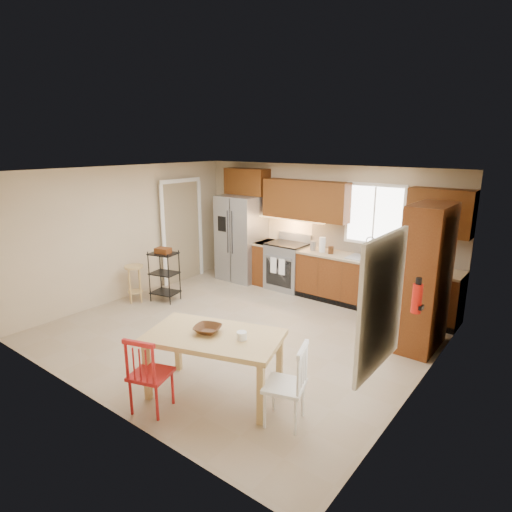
{
  "coord_description": "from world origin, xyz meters",
  "views": [
    {
      "loc": [
        4.02,
        -4.83,
        2.9
      ],
      "look_at": [
        0.02,
        0.4,
        1.15
      ],
      "focal_mm": 30.0,
      "sensor_mm": 36.0,
      "label": 1
    }
  ],
  "objects_px": {
    "soap_bottle": "(384,258)",
    "refrigerator": "(241,238)",
    "chair_white": "(284,384)",
    "table_bowl": "(208,333)",
    "range_stove": "(287,267)",
    "fire_extinguisher": "(417,299)",
    "bar_stool": "(135,284)",
    "table_jar": "(242,337)",
    "chair_red": "(151,373)",
    "dining_table": "(215,365)",
    "utility_cart": "(165,276)",
    "pantry": "(426,278)"
  },
  "relations": [
    {
      "from": "refrigerator",
      "to": "chair_red",
      "type": "xyz_separation_m",
      "value": [
        2.24,
        -4.31,
        -0.46
      ]
    },
    {
      "from": "soap_bottle",
      "to": "utility_cart",
      "type": "xyz_separation_m",
      "value": [
        -3.46,
        -1.91,
        -0.51
      ]
    },
    {
      "from": "refrigerator",
      "to": "chair_red",
      "type": "bearing_deg",
      "value": -62.57
    },
    {
      "from": "chair_white",
      "to": "chair_red",
      "type": "bearing_deg",
      "value": 100.25
    },
    {
      "from": "soap_bottle",
      "to": "refrigerator",
      "type": "bearing_deg",
      "value": 179.55
    },
    {
      "from": "pantry",
      "to": "table_bowl",
      "type": "bearing_deg",
      "value": -120.89
    },
    {
      "from": "pantry",
      "to": "dining_table",
      "type": "relative_size",
      "value": 1.36
    },
    {
      "from": "range_stove",
      "to": "table_jar",
      "type": "xyz_separation_m",
      "value": [
        1.78,
        -3.63,
        0.33
      ]
    },
    {
      "from": "utility_cart",
      "to": "bar_stool",
      "type": "bearing_deg",
      "value": -148.09
    },
    {
      "from": "table_jar",
      "to": "bar_stool",
      "type": "height_order",
      "value": "table_jar"
    },
    {
      "from": "chair_white",
      "to": "table_jar",
      "type": "relative_size",
      "value": 6.97
    },
    {
      "from": "fire_extinguisher",
      "to": "chair_white",
      "type": "xyz_separation_m",
      "value": [
        -0.79,
        -1.64,
        -0.65
      ]
    },
    {
      "from": "chair_white",
      "to": "utility_cart",
      "type": "xyz_separation_m",
      "value": [
        -3.82,
        1.68,
        0.03
      ]
    },
    {
      "from": "refrigerator",
      "to": "table_bowl",
      "type": "xyz_separation_m",
      "value": [
        2.49,
        -3.66,
        -0.15
      ]
    },
    {
      "from": "range_stove",
      "to": "utility_cart",
      "type": "height_order",
      "value": "utility_cart"
    },
    {
      "from": "refrigerator",
      "to": "dining_table",
      "type": "xyz_separation_m",
      "value": [
        2.59,
        -3.66,
        -0.53
      ]
    },
    {
      "from": "range_stove",
      "to": "bar_stool",
      "type": "bearing_deg",
      "value": -127.56
    },
    {
      "from": "table_bowl",
      "to": "bar_stool",
      "type": "bearing_deg",
      "value": 157.01
    },
    {
      "from": "dining_table",
      "to": "table_bowl",
      "type": "distance_m",
      "value": 0.4
    },
    {
      "from": "pantry",
      "to": "refrigerator",
      "type": "bearing_deg",
      "value": 167.38
    },
    {
      "from": "dining_table",
      "to": "bar_stool",
      "type": "height_order",
      "value": "dining_table"
    },
    {
      "from": "chair_white",
      "to": "table_jar",
      "type": "distance_m",
      "value": 0.7
    },
    {
      "from": "fire_extinguisher",
      "to": "chair_red",
      "type": "distance_m",
      "value": 3.2
    },
    {
      "from": "fire_extinguisher",
      "to": "bar_stool",
      "type": "relative_size",
      "value": 0.51
    },
    {
      "from": "fire_extinguisher",
      "to": "dining_table",
      "type": "height_order",
      "value": "fire_extinguisher"
    },
    {
      "from": "soap_bottle",
      "to": "bar_stool",
      "type": "xyz_separation_m",
      "value": [
        -3.86,
        -2.29,
        -0.64
      ]
    },
    {
      "from": "refrigerator",
      "to": "table_jar",
      "type": "height_order",
      "value": "refrigerator"
    },
    {
      "from": "soap_bottle",
      "to": "utility_cart",
      "type": "distance_m",
      "value": 3.99
    },
    {
      "from": "pantry",
      "to": "table_bowl",
      "type": "relative_size",
      "value": 6.73
    },
    {
      "from": "refrigerator",
      "to": "chair_white",
      "type": "height_order",
      "value": "refrigerator"
    },
    {
      "from": "chair_white",
      "to": "range_stove",
      "type": "bearing_deg",
      "value": 14.98
    },
    {
      "from": "chair_white",
      "to": "fire_extinguisher",
      "type": "bearing_deg",
      "value": -43.85
    },
    {
      "from": "fire_extinguisher",
      "to": "range_stove",
      "type": "bearing_deg",
      "value": 147.38
    },
    {
      "from": "chair_red",
      "to": "fire_extinguisher",
      "type": "bearing_deg",
      "value": 30.13
    },
    {
      "from": "fire_extinguisher",
      "to": "bar_stool",
      "type": "height_order",
      "value": "fire_extinguisher"
    },
    {
      "from": "fire_extinguisher",
      "to": "dining_table",
      "type": "distance_m",
      "value": 2.53
    },
    {
      "from": "chair_white",
      "to": "table_bowl",
      "type": "xyz_separation_m",
      "value": [
        -1.05,
        -0.05,
        0.31
      ]
    },
    {
      "from": "refrigerator",
      "to": "fire_extinguisher",
      "type": "distance_m",
      "value": 4.76
    },
    {
      "from": "pantry",
      "to": "table_jar",
      "type": "distance_m",
      "value": 2.92
    },
    {
      "from": "soap_bottle",
      "to": "chair_white",
      "type": "xyz_separation_m",
      "value": [
        0.36,
        -3.59,
        -0.54
      ]
    },
    {
      "from": "fire_extinguisher",
      "to": "chair_red",
      "type": "relative_size",
      "value": 0.4
    },
    {
      "from": "table_bowl",
      "to": "utility_cart",
      "type": "height_order",
      "value": "utility_cart"
    },
    {
      "from": "pantry",
      "to": "bar_stool",
      "type": "distance_m",
      "value": 5.05
    },
    {
      "from": "refrigerator",
      "to": "pantry",
      "type": "relative_size",
      "value": 0.87
    },
    {
      "from": "soap_bottle",
      "to": "pantry",
      "type": "distance_m",
      "value": 1.31
    },
    {
      "from": "chair_white",
      "to": "bar_stool",
      "type": "height_order",
      "value": "chair_white"
    },
    {
      "from": "soap_bottle",
      "to": "fire_extinguisher",
      "type": "height_order",
      "value": "fire_extinguisher"
    },
    {
      "from": "range_stove",
      "to": "fire_extinguisher",
      "type": "relative_size",
      "value": 2.56
    },
    {
      "from": "soap_bottle",
      "to": "chair_white",
      "type": "distance_m",
      "value": 3.65
    },
    {
      "from": "chair_white",
      "to": "bar_stool",
      "type": "distance_m",
      "value": 4.41
    }
  ]
}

